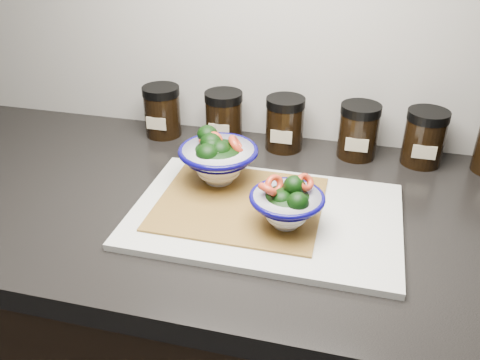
% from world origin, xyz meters
% --- Properties ---
extents(countertop, '(3.50, 0.60, 0.04)m').
position_xyz_m(countertop, '(0.00, 1.45, 0.88)').
color(countertop, black).
rests_on(countertop, cabinet).
extents(cutting_board, '(0.45, 0.30, 0.01)m').
position_xyz_m(cutting_board, '(0.01, 1.42, 0.91)').
color(cutting_board, beige).
rests_on(cutting_board, countertop).
extents(bamboo_mat, '(0.28, 0.24, 0.00)m').
position_xyz_m(bamboo_mat, '(-0.04, 1.43, 0.91)').
color(bamboo_mat, '#AA8033').
rests_on(bamboo_mat, cutting_board).
extents(bowl_left, '(0.15, 0.15, 0.10)m').
position_xyz_m(bowl_left, '(-0.09, 1.49, 0.96)').
color(bowl_left, white).
rests_on(bowl_left, bamboo_mat).
extents(bowl_right, '(0.12, 0.12, 0.09)m').
position_xyz_m(bowl_right, '(0.05, 1.38, 0.95)').
color(bowl_right, white).
rests_on(bowl_right, bamboo_mat).
extents(spice_jar_a, '(0.08, 0.08, 0.11)m').
position_xyz_m(spice_jar_a, '(-0.28, 1.69, 0.96)').
color(spice_jar_a, black).
rests_on(spice_jar_a, countertop).
extents(spice_jar_b, '(0.08, 0.08, 0.11)m').
position_xyz_m(spice_jar_b, '(-0.14, 1.69, 0.96)').
color(spice_jar_b, black).
rests_on(spice_jar_b, countertop).
extents(spice_jar_c, '(0.08, 0.08, 0.11)m').
position_xyz_m(spice_jar_c, '(-0.01, 1.69, 0.96)').
color(spice_jar_c, black).
rests_on(spice_jar_c, countertop).
extents(spice_jar_d, '(0.08, 0.08, 0.11)m').
position_xyz_m(spice_jar_d, '(0.15, 1.69, 0.96)').
color(spice_jar_d, black).
rests_on(spice_jar_d, countertop).
extents(spice_jar_e, '(0.08, 0.08, 0.11)m').
position_xyz_m(spice_jar_e, '(0.28, 1.69, 0.96)').
color(spice_jar_e, black).
rests_on(spice_jar_e, countertop).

